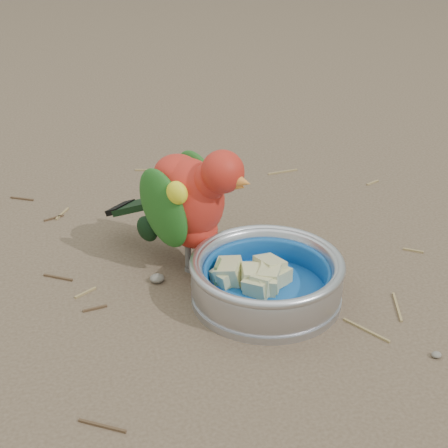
{
  "coord_description": "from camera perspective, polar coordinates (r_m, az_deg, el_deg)",
  "views": [
    {
      "loc": [
        -0.12,
        -0.79,
        0.52
      ],
      "look_at": [
        0.06,
        0.02,
        0.08
      ],
      "focal_mm": 55.0,
      "sensor_mm": 36.0,
      "label": 1
    }
  ],
  "objects": [
    {
      "name": "ground_debris",
      "position": [
        1.0,
        -5.71,
        -3.23
      ],
      "size": [
        0.9,
        0.8,
        0.01
      ],
      "primitive_type": null,
      "color": "olive",
      "rests_on": "ground"
    },
    {
      "name": "ground",
      "position": [
        0.95,
        -3.29,
        -5.26
      ],
      "size": [
        60.0,
        60.0,
        0.0
      ],
      "primitive_type": "plane",
      "color": "brown"
    },
    {
      "name": "food_bowl",
      "position": [
        0.92,
        3.52,
        -5.85
      ],
      "size": [
        0.2,
        0.2,
        0.02
      ],
      "primitive_type": "cylinder",
      "color": "#B2B2BA",
      "rests_on": "ground"
    },
    {
      "name": "lory_parrot",
      "position": [
        0.96,
        -2.83,
        1.3
      ],
      "size": [
        0.23,
        0.24,
        0.18
      ],
      "primitive_type": null,
      "rotation": [
        0.0,
        0.0,
        -2.41
      ],
      "color": "red",
      "rests_on": "ground"
    },
    {
      "name": "fruit_wedges",
      "position": [
        0.91,
        3.56,
        -4.64
      ],
      "size": [
        0.12,
        0.12,
        0.03
      ],
      "primitive_type": null,
      "color": "#C7C386",
      "rests_on": "food_bowl"
    },
    {
      "name": "bowl_wall",
      "position": [
        0.9,
        3.57,
        -4.27
      ],
      "size": [
        0.2,
        0.2,
        0.04
      ],
      "primitive_type": null,
      "color": "#B2B2BA",
      "rests_on": "food_bowl"
    }
  ]
}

